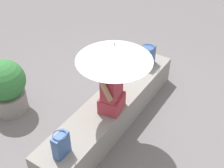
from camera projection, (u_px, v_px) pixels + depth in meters
ground_plane at (112, 122)px, 4.59m from camera, size 14.00×14.00×0.00m
stone_bench at (112, 111)px, 4.45m from camera, size 2.86×0.55×0.45m
person_seated at (112, 87)px, 3.91m from camera, size 0.50×0.33×0.90m
parasol at (114, 52)px, 3.50m from camera, size 0.93×0.93×1.09m
handbag_black at (147, 56)px, 4.92m from camera, size 0.29×0.22×0.33m
tote_bag_canvas at (61, 145)px, 3.42m from camera, size 0.22×0.16×0.34m
magazine at (134, 72)px, 4.82m from camera, size 0.34×0.29×0.01m
planter_near at (6, 86)px, 4.53m from camera, size 0.63×0.63×0.89m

